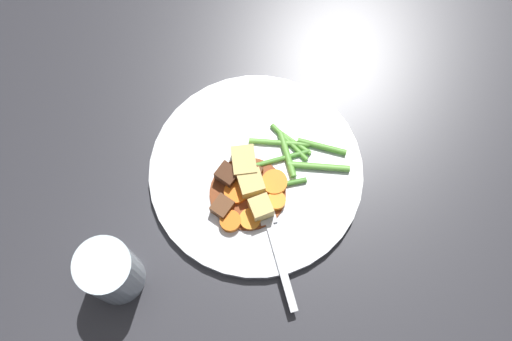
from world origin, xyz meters
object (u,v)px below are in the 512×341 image
Objects in this scene: carrot_slice_0 at (236,192)px; carrot_slice_1 at (276,201)px; meat_chunk_0 at (221,206)px; meat_chunk_2 at (228,175)px; meat_chunk_1 at (250,172)px; potato_chunk_0 at (251,184)px; carrot_slice_2 at (273,184)px; dinner_plate at (256,172)px; carrot_slice_4 at (230,221)px; carrot_slice_3 at (250,219)px; fork at (274,240)px; potato_chunk_2 at (244,163)px; water_glass at (111,272)px; potato_chunk_1 at (261,208)px.

carrot_slice_0 is 1.28× the size of carrot_slice_1.
meat_chunk_2 is at bearing -152.16° from meat_chunk_0.
meat_chunk_0 is at bearing -0.59° from meat_chunk_1.
meat_chunk_2 is at bearing -72.98° from potato_chunk_0.
carrot_slice_2 is 1.32× the size of meat_chunk_0.
carrot_slice_2 is 0.03m from potato_chunk_0.
dinner_plate is 0.02m from meat_chunk_1.
meat_chunk_1 reaches higher than carrot_slice_4.
carrot_slice_1 is 0.04m from potato_chunk_0.
carrot_slice_2 is (-0.01, -0.02, 0.00)m from carrot_slice_1.
meat_chunk_0 is at bearing -2.25° from dinner_plate.
carrot_slice_0 is at bearing -113.47° from carrot_slice_3.
meat_chunk_2 is (-0.04, -0.04, 0.01)m from carrot_slice_4.
fork is (0.06, 0.05, -0.01)m from carrot_slice_2.
meat_chunk_0 is at bearing -26.99° from carrot_slice_2.
carrot_slice_0 is 0.03m from meat_chunk_0.
meat_chunk_1 is at bearing 74.38° from potato_chunk_2.
carrot_slice_2 is 0.07m from meat_chunk_0.
meat_chunk_1 is 0.28× the size of water_glass.
fork is at bearing 77.52° from carrot_slice_0.
potato_chunk_0 is at bearing -119.62° from potato_chunk_1.
potato_chunk_2 is (-0.07, -0.04, 0.01)m from carrot_slice_4.
carrot_slice_0 is 0.05m from carrot_slice_2.
potato_chunk_2 is (-0.05, -0.05, 0.01)m from carrot_slice_3.
carrot_slice_3 is (0.06, 0.04, 0.01)m from dinner_plate.
potato_chunk_1 is (-0.00, 0.04, 0.01)m from carrot_slice_0.
potato_chunk_0 reaches higher than carrot_slice_1.
potato_chunk_2 reaches higher than meat_chunk_2.
carrot_slice_2 is at bearing -140.43° from fork.
potato_chunk_2 is 0.06m from meat_chunk_0.
carrot_slice_3 is 0.04m from meat_chunk_0.
water_glass reaches higher than potato_chunk_2.
carrot_slice_0 is 0.79× the size of potato_chunk_2.
meat_chunk_0 is 0.06m from meat_chunk_1.
potato_chunk_2 is at bearing -100.10° from carrot_slice_1.
fork is (0.00, 0.04, -0.00)m from carrot_slice_3.
water_glass is at bearing -24.65° from carrot_slice_4.
carrot_slice_1 is at bearing 153.91° from carrot_slice_4.
water_glass is (0.20, -0.09, 0.03)m from carrot_slice_1.
carrot_slice_1 is 0.23m from water_glass.
carrot_slice_0 is 1.19× the size of meat_chunk_2.
potato_chunk_1 reaches higher than carrot_slice_3.
meat_chunk_0 is at bearing 163.89° from water_glass.
potato_chunk_0 reaches higher than fork.
meat_chunk_2 reaches higher than carrot_slice_4.
carrot_slice_1 is at bearing 97.31° from potato_chunk_0.
carrot_slice_4 is (0.03, 0.02, 0.00)m from carrot_slice_0.
meat_chunk_1 reaches higher than carrot_slice_0.
potato_chunk_0 is 0.03m from meat_chunk_2.
carrot_slice_2 is 0.86× the size of potato_chunk_2.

